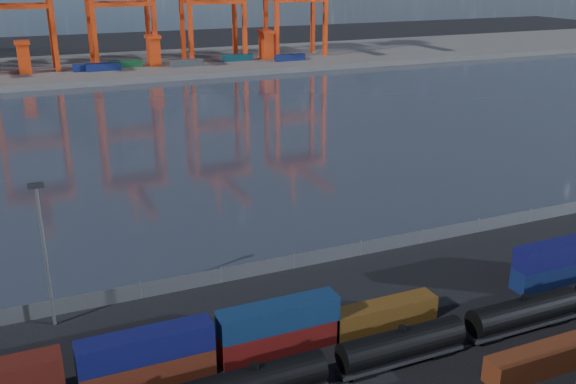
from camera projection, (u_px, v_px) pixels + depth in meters
name	position (u px, v px, depth m)	size (l,w,h in m)	color
harbor_water	(160.00, 134.00, 150.58)	(700.00, 700.00, 0.00)	#2C3340
far_quay	(96.00, 68.00, 240.86)	(700.00, 70.00, 2.00)	#514F4C
container_row_north	(214.00, 347.00, 62.81)	(142.20, 2.58, 5.51)	navy
tanker_string	(332.00, 364.00, 60.39)	(91.35, 2.98, 4.26)	black
waterfront_fence	(294.00, 261.00, 83.80)	(160.12, 0.12, 2.20)	#595B5E
yard_light_mast	(44.00, 248.00, 67.95)	(1.60, 0.40, 16.60)	slate
quay_containers	(69.00, 69.00, 223.39)	(172.58, 10.99, 2.60)	navy
straddle_carriers	(91.00, 53.00, 229.00)	(140.00, 7.00, 11.10)	#F23E11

